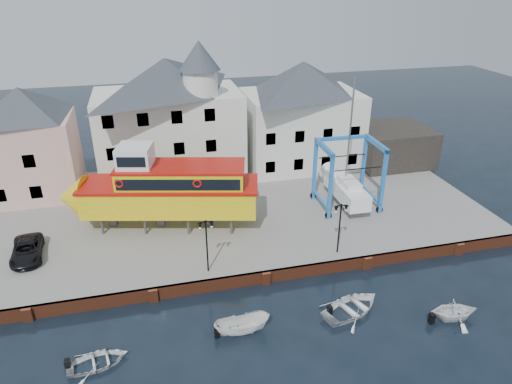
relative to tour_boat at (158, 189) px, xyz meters
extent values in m
plane|color=black|center=(6.86, -8.66, -4.38)|extent=(140.00, 140.00, 0.00)
cube|color=slate|center=(6.86, 2.34, -3.88)|extent=(44.00, 22.00, 1.00)
cube|color=maroon|center=(6.86, -8.54, -3.88)|extent=(44.00, 0.25, 1.00)
cube|color=maroon|center=(-9.14, -8.71, -3.88)|extent=(0.60, 0.36, 1.00)
cube|color=maroon|center=(-1.14, -8.71, -3.88)|extent=(0.60, 0.36, 1.00)
cube|color=maroon|center=(6.86, -8.71, -3.88)|extent=(0.60, 0.36, 1.00)
cube|color=maroon|center=(14.86, -8.71, -3.88)|extent=(0.60, 0.36, 1.00)
cube|color=maroon|center=(22.86, -8.71, -3.88)|extent=(0.60, 0.36, 1.00)
cube|color=#CFA599|center=(-11.14, 9.34, 0.37)|extent=(8.00, 7.00, 7.50)
pyramid|color=#333840|center=(-11.14, 9.34, 5.52)|extent=(8.00, 7.00, 2.80)
cube|color=black|center=(-13.64, 5.88, -1.78)|extent=(1.00, 0.08, 1.20)
cube|color=black|center=(-10.64, 5.88, -1.78)|extent=(1.00, 0.08, 1.20)
cube|color=black|center=(-10.64, 5.88, 1.22)|extent=(1.00, 0.08, 1.20)
cube|color=silver|center=(1.86, 9.84, 1.12)|extent=(14.00, 8.00, 9.00)
pyramid|color=#333840|center=(1.86, 9.84, 7.22)|extent=(14.00, 8.00, 3.20)
cube|color=black|center=(-3.64, 5.88, -1.78)|extent=(1.00, 0.08, 1.20)
cube|color=black|center=(-0.64, 5.88, -1.78)|extent=(1.00, 0.08, 1.20)
cube|color=black|center=(2.36, 5.88, -1.78)|extent=(1.00, 0.08, 1.20)
cube|color=black|center=(5.36, 5.88, -1.78)|extent=(1.00, 0.08, 1.20)
cube|color=black|center=(-3.64, 5.88, 1.22)|extent=(1.00, 0.08, 1.20)
cube|color=black|center=(-0.64, 5.88, 1.22)|extent=(1.00, 0.08, 1.20)
cube|color=black|center=(2.36, 5.88, 1.22)|extent=(1.00, 0.08, 1.20)
cube|color=black|center=(5.36, 5.88, 1.22)|extent=(1.00, 0.08, 1.20)
cube|color=black|center=(-3.64, 5.88, 4.22)|extent=(1.00, 0.08, 1.20)
cube|color=black|center=(-0.64, 5.88, 4.22)|extent=(1.00, 0.08, 1.20)
cube|color=black|center=(2.36, 5.88, 4.22)|extent=(1.00, 0.08, 1.20)
cube|color=black|center=(5.36, 5.88, 4.22)|extent=(1.00, 0.08, 1.20)
cylinder|color=silver|center=(4.86, 7.44, 6.82)|extent=(3.20, 3.20, 2.40)
cone|color=#333840|center=(4.86, 7.44, 9.32)|extent=(3.80, 3.80, 2.60)
cube|color=silver|center=(15.86, 10.34, 0.62)|extent=(12.00, 8.00, 8.00)
pyramid|color=#333840|center=(15.86, 10.34, 6.22)|extent=(12.00, 8.00, 3.20)
cube|color=black|center=(11.36, 6.38, -1.78)|extent=(1.00, 0.08, 1.20)
cube|color=black|center=(14.36, 6.38, -1.78)|extent=(1.00, 0.08, 1.20)
cube|color=black|center=(17.36, 6.38, -1.78)|extent=(1.00, 0.08, 1.20)
cube|color=black|center=(20.36, 6.38, -1.78)|extent=(1.00, 0.08, 1.20)
cube|color=black|center=(11.36, 6.38, 1.22)|extent=(1.00, 0.08, 1.20)
cube|color=black|center=(14.36, 6.38, 1.22)|extent=(1.00, 0.08, 1.20)
cube|color=black|center=(17.36, 6.38, 1.22)|extent=(1.00, 0.08, 1.20)
cube|color=black|center=(20.36, 6.38, 1.22)|extent=(1.00, 0.08, 1.20)
cube|color=black|center=(25.86, 8.34, -1.38)|extent=(8.00, 7.00, 4.00)
cylinder|color=black|center=(2.86, -7.46, -1.38)|extent=(0.12, 0.12, 4.00)
cube|color=black|center=(2.86, -7.46, 0.67)|extent=(0.90, 0.06, 0.06)
sphere|color=black|center=(2.86, -7.46, 0.74)|extent=(0.16, 0.16, 0.16)
cone|color=black|center=(2.46, -7.46, 0.40)|extent=(0.32, 0.32, 0.45)
sphere|color=white|center=(2.46, -7.46, 0.22)|extent=(0.18, 0.18, 0.18)
cone|color=black|center=(3.26, -7.46, 0.40)|extent=(0.32, 0.32, 0.45)
sphere|color=white|center=(3.26, -7.46, 0.22)|extent=(0.18, 0.18, 0.18)
cylinder|color=black|center=(12.86, -7.46, -1.38)|extent=(0.12, 0.12, 4.00)
cube|color=black|center=(12.86, -7.46, 0.67)|extent=(0.90, 0.06, 0.06)
sphere|color=black|center=(12.86, -7.46, 0.74)|extent=(0.16, 0.16, 0.16)
cone|color=black|center=(12.46, -7.46, 0.40)|extent=(0.32, 0.32, 0.45)
sphere|color=white|center=(12.46, -7.46, 0.22)|extent=(0.18, 0.18, 0.18)
cone|color=black|center=(13.26, -7.46, 0.40)|extent=(0.32, 0.32, 0.45)
sphere|color=white|center=(13.26, -7.46, 0.22)|extent=(0.18, 0.18, 0.18)
cylinder|color=#59595E|center=(-4.78, -0.28, -2.63)|extent=(0.24, 0.24, 1.51)
cylinder|color=#59595E|center=(-4.10, 2.46, -2.63)|extent=(0.24, 0.24, 1.51)
cylinder|color=#59595E|center=(-1.35, -1.12, -2.63)|extent=(0.24, 0.24, 1.51)
cylinder|color=#59595E|center=(-0.68, 1.62, -2.63)|extent=(0.24, 0.24, 1.51)
cylinder|color=#59595E|center=(2.07, -1.96, -2.63)|extent=(0.24, 0.24, 1.51)
cylinder|color=#59595E|center=(2.74, 0.78, -2.63)|extent=(0.24, 0.24, 1.51)
cylinder|color=#59595E|center=(5.49, -2.80, -2.63)|extent=(0.24, 0.24, 1.51)
cylinder|color=#59595E|center=(6.16, -0.06, -2.63)|extent=(0.24, 0.24, 1.51)
cube|color=#59595E|center=(-3.95, 0.97, -2.63)|extent=(0.71, 0.63, 1.51)
cube|color=#59595E|center=(-0.04, 0.01, -2.63)|extent=(0.71, 0.63, 1.51)
cube|color=#59595E|center=(3.87, -0.95, -2.63)|extent=(0.71, 0.63, 1.51)
cube|color=gold|center=(0.94, -0.23, -0.76)|extent=(14.60, 7.08, 2.22)
cone|color=gold|center=(-6.98, 1.72, -0.76)|extent=(3.07, 4.24, 3.83)
cube|color=#B6130B|center=(0.94, -0.23, 0.45)|extent=(14.93, 7.31, 0.22)
cube|color=gold|center=(1.92, -0.47, 1.15)|extent=(10.60, 5.73, 1.61)
cube|color=black|center=(1.50, -2.16, 1.20)|extent=(9.40, 2.37, 0.91)
cube|color=black|center=(2.33, 1.22, 1.20)|extent=(9.40, 2.37, 0.91)
cube|color=#B6130B|center=(1.92, -0.47, 2.05)|extent=(10.82, 5.88, 0.18)
cube|color=white|center=(-1.51, 0.37, 2.87)|extent=(3.17, 3.17, 1.83)
cube|color=black|center=(-1.83, -0.93, 2.95)|extent=(2.15, 0.58, 0.81)
torus|color=#B6130B|center=(-2.91, -1.13, 1.35)|extent=(0.72, 0.31, 0.70)
torus|color=#B6130B|center=(2.96, -2.57, 1.35)|extent=(0.72, 0.31, 0.70)
cube|color=#2277BE|center=(14.20, -2.31, -0.38)|extent=(0.31, 0.31, 6.00)
cylinder|color=black|center=(14.20, -2.31, -3.08)|extent=(0.60, 0.23, 0.60)
cube|color=#2277BE|center=(14.30, 1.68, -0.38)|extent=(0.31, 0.31, 6.00)
cylinder|color=black|center=(14.30, 1.68, -3.08)|extent=(0.60, 0.23, 0.60)
cube|color=#2277BE|center=(19.04, -2.42, -0.38)|extent=(0.31, 0.31, 6.00)
cylinder|color=black|center=(19.04, -2.42, -3.08)|extent=(0.60, 0.23, 0.60)
cube|color=#2277BE|center=(19.14, 1.56, -0.38)|extent=(0.31, 0.31, 6.00)
cylinder|color=black|center=(19.14, 1.56, -3.08)|extent=(0.60, 0.23, 0.60)
cube|color=#2277BE|center=(14.25, -0.31, 2.47)|extent=(0.40, 4.29, 0.42)
cube|color=#2277BE|center=(14.25, -0.31, -2.52)|extent=(0.31, 4.29, 0.18)
cube|color=#2277BE|center=(19.09, -0.43, 2.47)|extent=(0.40, 4.29, 0.42)
cube|color=#2277BE|center=(19.09, -0.43, -2.52)|extent=(0.31, 4.29, 0.18)
cube|color=#2277BE|center=(16.72, 1.62, 2.47)|extent=(5.15, 0.42, 0.30)
cube|color=white|center=(16.67, -0.37, -1.84)|extent=(2.12, 6.47, 1.37)
cone|color=white|center=(16.76, 3.44, -1.84)|extent=(2.00, 1.42, 1.97)
cube|color=#59595E|center=(16.67, -0.37, -2.82)|extent=(0.24, 1.55, 0.60)
cube|color=white|center=(16.66, -0.80, -0.90)|extent=(1.43, 2.60, 0.51)
cylinder|color=#99999E|center=(16.68, 0.06, 3.56)|extent=(0.16, 0.16, 9.43)
cube|color=black|center=(16.63, -1.91, 0.89)|extent=(4.54, 0.23, 0.05)
cube|color=black|center=(16.71, 1.17, 0.89)|extent=(4.54, 0.23, 0.05)
imported|color=black|center=(-10.09, -2.46, -2.75)|extent=(2.51, 4.70, 1.26)
imported|color=white|center=(4.11, -13.12, -4.38)|extent=(3.57, 1.42, 1.37)
imported|color=white|center=(11.65, -12.96, -4.38)|extent=(5.33, 4.58, 0.93)
imported|color=white|center=(17.74, -15.24, -4.38)|extent=(3.53, 3.17, 1.67)
imported|color=white|center=(-4.54, -13.65, -4.38)|extent=(3.82, 3.02, 0.71)
camera|label=1|loc=(-0.33, -34.61, 16.16)|focal=32.00mm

